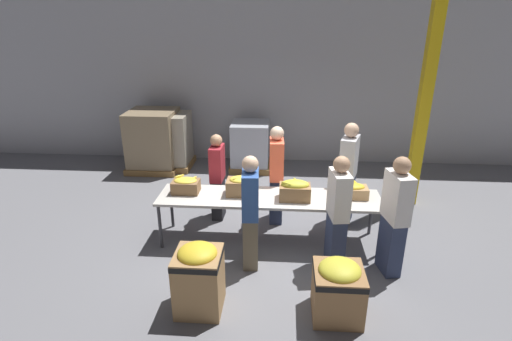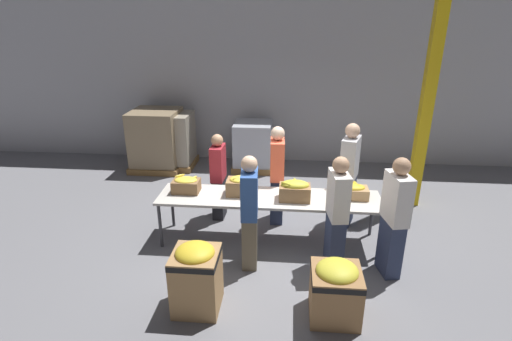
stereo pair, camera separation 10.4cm
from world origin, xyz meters
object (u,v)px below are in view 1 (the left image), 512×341
object	(u,v)px
pallet_stack_0	(154,141)
sorting_table	(269,199)
banana_box_3	(352,190)
donation_bin_0	(199,276)
volunteer_0	(218,177)
volunteer_3	(337,214)
banana_box_2	(295,190)
pallet_stack_2	(250,146)
banana_box_0	(186,185)
banana_box_1	(241,185)
donation_bin_1	(338,287)
volunteer_4	(348,175)
volunteer_2	(276,175)
support_pillar	(425,98)
pallet_stack_1	(171,141)
volunteer_1	(250,213)
volunteer_5	(395,217)

from	to	relation	value
pallet_stack_0	sorting_table	bearing A→B (deg)	-47.53
banana_box_3	donation_bin_0	world-z (taller)	banana_box_3
volunteer_0	volunteer_3	distance (m)	2.29
banana_box_2	sorting_table	bearing A→B (deg)	171.30
banana_box_3	pallet_stack_2	bearing A→B (deg)	120.56
volunteer_0	banana_box_0	bearing A→B (deg)	-28.17
banana_box_1	pallet_stack_0	size ratio (longest dim) A/B	0.33
banana_box_0	donation_bin_1	size ratio (longest dim) A/B	0.56
volunteer_4	pallet_stack_0	world-z (taller)	volunteer_4
banana_box_0	volunteer_2	world-z (taller)	volunteer_2
sorting_table	support_pillar	bearing A→B (deg)	30.97
pallet_stack_0	pallet_stack_2	xyz separation A→B (m)	(2.19, 0.14, -0.13)
banana_box_2	banana_box_0	bearing A→B (deg)	175.66
volunteer_0	banana_box_1	bearing A→B (deg)	37.64
volunteer_0	donation_bin_0	size ratio (longest dim) A/B	1.73
pallet_stack_1	volunteer_1	bearing A→B (deg)	-60.14
volunteer_3	donation_bin_0	distance (m)	2.03
volunteer_0	volunteer_3	size ratio (longest dim) A/B	0.92
volunteer_1	support_pillar	bearing A→B (deg)	-55.55
banana_box_1	volunteer_2	xyz separation A→B (m)	(0.52, 0.63, -0.08)
banana_box_3	banana_box_2	bearing A→B (deg)	-170.34
banana_box_0	banana_box_3	world-z (taller)	banana_box_0
banana_box_3	volunteer_2	distance (m)	1.30
volunteer_3	banana_box_0	bearing A→B (deg)	65.96
banana_box_1	pallet_stack_0	xyz separation A→B (m)	(-2.32, 2.94, -0.25)
banana_box_0	banana_box_2	world-z (taller)	banana_box_2
banana_box_0	volunteer_5	xyz separation A→B (m)	(2.99, -0.75, -0.05)
volunteer_2	volunteer_0	bearing A→B (deg)	-95.65
banana_box_0	volunteer_3	size ratio (longest dim) A/B	0.25
banana_box_0	pallet_stack_1	size ratio (longest dim) A/B	0.33
banana_box_2	banana_box_3	size ratio (longest dim) A/B	0.98
volunteer_3	donation_bin_1	world-z (taller)	volunteer_3
volunteer_1	pallet_stack_0	bearing A→B (deg)	30.96
volunteer_5	pallet_stack_2	xyz separation A→B (m)	(-2.25, 3.82, -0.31)
volunteer_4	pallet_stack_2	distance (m)	3.05
donation_bin_1	pallet_stack_2	world-z (taller)	pallet_stack_2
banana_box_3	donation_bin_0	size ratio (longest dim) A/B	0.54
donation_bin_0	volunteer_2	bearing A→B (deg)	69.65
volunteer_2	volunteer_5	distance (m)	2.11
sorting_table	banana_box_2	bearing A→B (deg)	-8.70
pallet_stack_0	pallet_stack_2	bearing A→B (deg)	3.63
donation_bin_1	support_pillar	bearing A→B (deg)	61.34
volunteer_1	volunteer_5	xyz separation A→B (m)	(1.93, -0.02, 0.02)
banana_box_2	support_pillar	world-z (taller)	support_pillar
donation_bin_0	support_pillar	bearing A→B (deg)	43.31
pallet_stack_0	banana_box_0	bearing A→B (deg)	-63.66
volunteer_3	volunteer_5	bearing A→B (deg)	-103.75
volunteer_1	pallet_stack_1	distance (m)	4.36
volunteer_1	volunteer_3	size ratio (longest dim) A/B	1.00
volunteer_5	support_pillar	xyz separation A→B (m)	(0.92, 2.25, 1.16)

